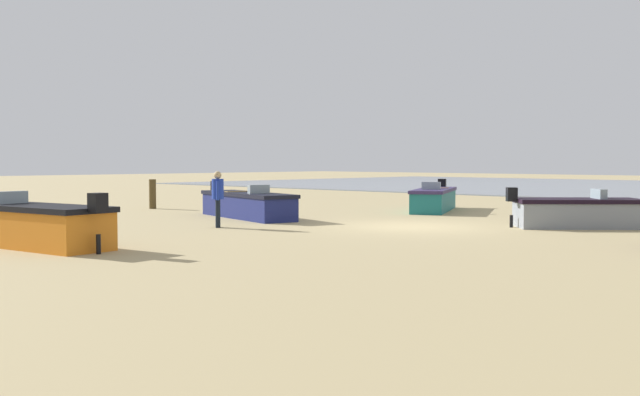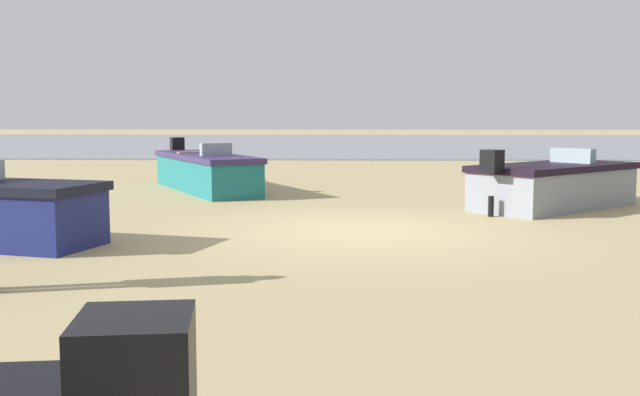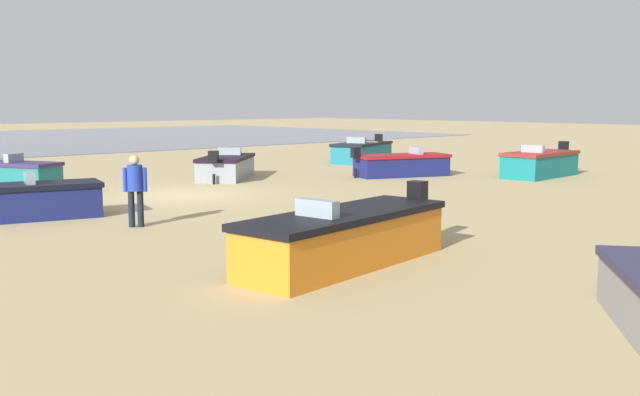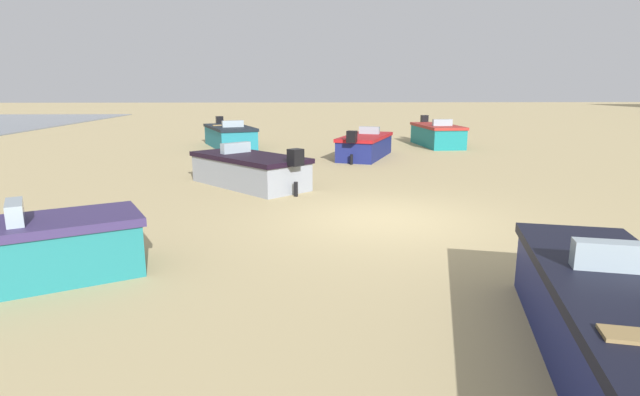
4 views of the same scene
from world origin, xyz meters
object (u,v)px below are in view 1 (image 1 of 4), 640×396
(boat_orange_0, at_px, (31,225))
(beach_walker_foreground, at_px, (218,194))
(boat_grey_2, at_px, (577,213))
(boat_navy_7, at_px, (247,205))
(mooring_post_near_water, at_px, (153,194))
(boat_teal_4, at_px, (434,199))

(boat_orange_0, height_order, beach_walker_foreground, beach_walker_foreground)
(boat_grey_2, bearing_deg, beach_walker_foreground, -88.27)
(boat_navy_7, bearing_deg, mooring_post_near_water, -79.95)
(boat_teal_4, relative_size, boat_navy_7, 0.90)
(boat_teal_4, height_order, beach_walker_foreground, beach_walker_foreground)
(boat_teal_4, relative_size, mooring_post_near_water, 4.03)
(mooring_post_near_water, bearing_deg, boat_orange_0, 134.80)
(boat_grey_2, bearing_deg, boat_teal_4, -155.33)
(boat_grey_2, bearing_deg, mooring_post_near_water, -119.23)
(mooring_post_near_water, bearing_deg, boat_grey_2, -167.30)
(boat_orange_0, bearing_deg, mooring_post_near_water, 36.43)
(boat_navy_7, bearing_deg, boat_grey_2, 128.32)
(boat_grey_2, height_order, boat_navy_7, boat_navy_7)
(boat_grey_2, xyz_separation_m, boat_navy_7, (9.63, 4.16, 0.01))
(mooring_post_near_water, bearing_deg, boat_teal_4, -142.94)
(beach_walker_foreground, bearing_deg, boat_grey_2, -98.35)
(boat_grey_2, bearing_deg, boat_navy_7, -108.55)
(boat_grey_2, distance_m, boat_navy_7, 10.49)
(boat_grey_2, height_order, beach_walker_foreground, beach_walker_foreground)
(boat_orange_0, bearing_deg, beach_walker_foreground, -0.82)
(boat_orange_0, relative_size, beach_walker_foreground, 2.95)
(boat_navy_7, xyz_separation_m, mooring_post_near_water, (6.41, -0.55, 0.15))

